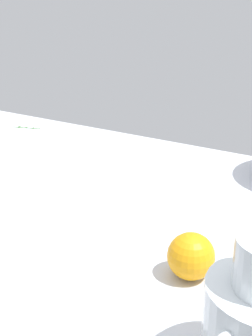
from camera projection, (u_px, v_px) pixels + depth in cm
name	position (u px, v px, depth cm)	size (l,w,h in cm)	color
ground_plane	(116.00, 211.00, 101.80)	(140.99, 81.38, 3.00)	silver
loose_orange_0	(191.00, 256.00, 76.51)	(7.34, 7.34, 7.34)	orange
herb_sprig_1	(25.00, 127.00, 148.45)	(8.51, 2.93, 0.94)	#43723C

